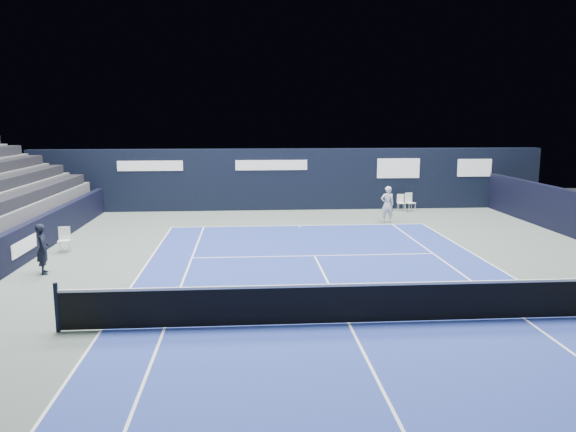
# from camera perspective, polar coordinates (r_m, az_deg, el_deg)

# --- Properties ---
(ground) EXTENTS (48.00, 48.00, 0.00)m
(ground) POSITION_cam_1_polar(r_m,az_deg,el_deg) (14.86, 4.78, -8.13)
(ground) COLOR #505F56
(ground) RESTS_ON ground
(court_surface) EXTENTS (10.97, 23.77, 0.01)m
(court_surface) POSITION_cam_1_polar(r_m,az_deg,el_deg) (13.00, 6.18, -10.80)
(court_surface) COLOR navy
(court_surface) RESTS_ON ground
(folding_chair_back_a) EXTENTS (0.51, 0.50, 0.93)m
(folding_chair_back_a) POSITION_cam_1_polar(r_m,az_deg,el_deg) (28.83, 12.24, 1.52)
(folding_chair_back_a) COLOR silver
(folding_chair_back_a) RESTS_ON ground
(folding_chair_back_b) EXTENTS (0.37, 0.36, 0.82)m
(folding_chair_back_b) POSITION_cam_1_polar(r_m,az_deg,el_deg) (29.02, 11.39, 1.48)
(folding_chair_back_b) COLOR silver
(folding_chair_back_b) RESTS_ON ground
(line_judge_chair) EXTENTS (0.44, 0.43, 0.88)m
(line_judge_chair) POSITION_cam_1_polar(r_m,az_deg,el_deg) (21.02, -21.78, -2.06)
(line_judge_chair) COLOR silver
(line_judge_chair) RESTS_ON ground
(line_judge) EXTENTS (0.54, 0.65, 1.52)m
(line_judge) POSITION_cam_1_polar(r_m,az_deg,el_deg) (18.25, -23.65, -3.07)
(line_judge) COLOR black
(line_judge) RESTS_ON ground
(court_markings) EXTENTS (11.03, 23.83, 0.00)m
(court_markings) POSITION_cam_1_polar(r_m,az_deg,el_deg) (13.00, 6.18, -10.78)
(court_markings) COLOR white
(court_markings) RESTS_ON court_surface
(tennis_net) EXTENTS (12.90, 0.10, 1.10)m
(tennis_net) POSITION_cam_1_polar(r_m,az_deg,el_deg) (12.83, 6.22, -8.69)
(tennis_net) COLOR black
(tennis_net) RESTS_ON ground
(back_sponsor_wall) EXTENTS (26.00, 0.63, 3.10)m
(back_sponsor_wall) POSITION_cam_1_polar(r_m,az_deg,el_deg) (28.71, 0.29, 3.77)
(back_sponsor_wall) COLOR black
(back_sponsor_wall) RESTS_ON ground
(side_barrier_left) EXTENTS (0.33, 22.00, 1.20)m
(side_barrier_left) POSITION_cam_1_polar(r_m,az_deg,el_deg) (19.73, -25.69, -2.78)
(side_barrier_left) COLOR black
(side_barrier_left) RESTS_ON ground
(tennis_player) EXTENTS (0.60, 0.81, 1.63)m
(tennis_player) POSITION_cam_1_polar(r_m,az_deg,el_deg) (25.46, 10.06, 1.18)
(tennis_player) COLOR silver
(tennis_player) RESTS_ON ground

